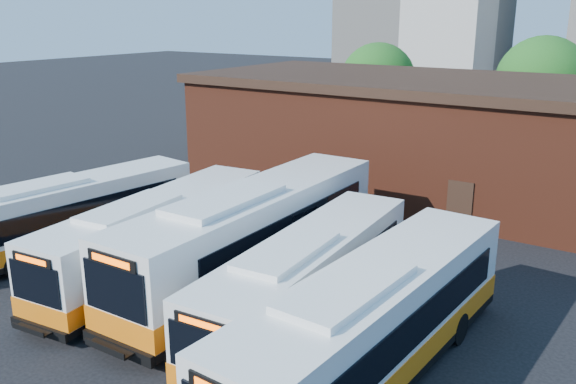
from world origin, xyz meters
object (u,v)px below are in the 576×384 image
Objects in this scene: bus_farwest at (71,216)px; transit_worker at (195,347)px; bus_mideast at (308,284)px; bus_west at (158,239)px; bus_midwest at (254,239)px; bus_east at (374,328)px.

bus_farwest is 11.78m from transit_worker.
bus_mideast is at bearing -2.87° from transit_worker.
transit_worker is at bearing -42.43° from bus_west.
bus_east is at bearing -27.63° from bus_midwest.
bus_west is at bearing 7.71° from bus_farwest.
transit_worker is (-4.26, -2.53, -0.73)m from bus_east.
bus_midwest is at bearing 18.67° from bus_west.
bus_east is at bearing -15.72° from bus_west.
bus_farwest is 0.98× the size of bus_west.
bus_midwest is 3.87m from bus_mideast.
bus_midwest reaches higher than transit_worker.
bus_east is 5.01m from transit_worker.
bus_midwest is (8.63, 1.56, 0.29)m from bus_farwest.
bus_midwest reaches higher than bus_west.
bus_midwest is 8.43× the size of transit_worker.
bus_farwest is 8.78m from bus_midwest.
bus_east is at bearing -31.60° from bus_mideast.
bus_east is (10.03, -1.77, 0.09)m from bus_west.
bus_midwest is at bearing 149.71° from bus_mideast.
bus_midwest reaches higher than bus_farwest.
bus_west is 3.80m from bus_midwest.
transit_worker is (-1.14, -4.16, -0.61)m from bus_mideast.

